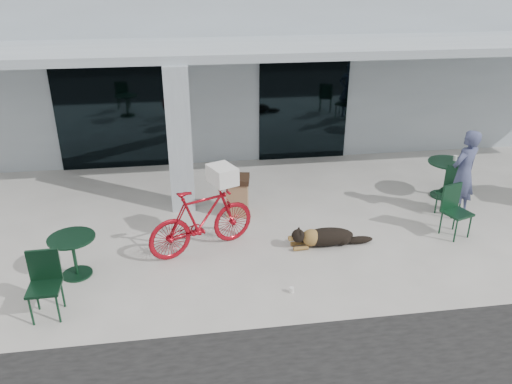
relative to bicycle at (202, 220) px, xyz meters
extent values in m
plane|color=beige|center=(1.17, -0.40, -0.63)|extent=(80.00, 80.00, 0.00)
cube|color=#A9B6BF|center=(1.17, 8.10, 1.62)|extent=(22.00, 7.00, 4.50)
cube|color=black|center=(-2.03, 4.58, 0.72)|extent=(2.80, 0.06, 2.70)
cube|color=black|center=(2.97, 4.58, 0.72)|extent=(2.40, 0.06, 2.70)
cube|color=#A9B6BF|center=(-0.33, 1.90, 0.93)|extent=(0.50, 0.50, 3.12)
cube|color=#A9B6BF|center=(1.17, 3.20, 2.58)|extent=(22.00, 2.80, 0.18)
imported|color=maroon|center=(0.00, 0.00, 0.00)|extent=(2.17, 1.39, 1.27)
cube|color=white|center=(0.41, 0.18, 0.80)|extent=(0.59, 0.67, 0.33)
cylinder|color=white|center=(1.37, -1.58, -0.59)|extent=(0.10, 0.10, 0.10)
imported|color=#41486E|center=(5.50, 0.71, 0.30)|extent=(0.81, 0.70, 1.88)
cylinder|color=white|center=(5.83, 1.65, 0.28)|extent=(0.10, 0.10, 0.12)
camera|label=1|loc=(-0.20, -8.20, 4.27)|focal=35.00mm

